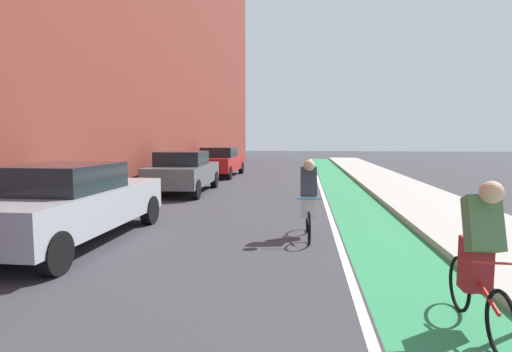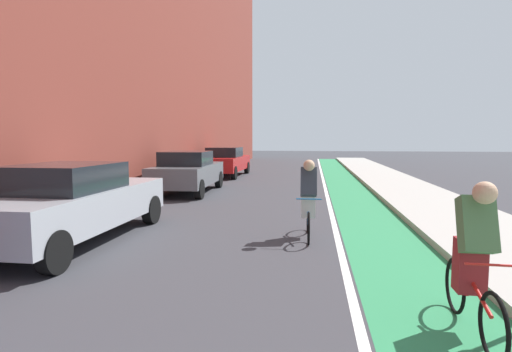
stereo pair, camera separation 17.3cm
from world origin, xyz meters
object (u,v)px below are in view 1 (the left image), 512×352
at_px(parked_sedan_silver, 71,203).
at_px(parked_sedan_red, 220,161).
at_px(cyclist_trailing, 308,196).
at_px(parked_sedan_gray, 184,172).
at_px(cyclist_mid, 480,256).

bearing_deg(parked_sedan_silver, parked_sedan_red, 90.00).
bearing_deg(cyclist_trailing, parked_sedan_red, 109.40).
height_order(parked_sedan_red, cyclist_trailing, cyclist_trailing).
xyz_separation_m(parked_sedan_gray, parked_sedan_red, (-0.00, 6.52, 0.00)).
height_order(parked_sedan_silver, parked_sedan_gray, same).
relative_size(parked_sedan_silver, cyclist_mid, 2.78).
relative_size(parked_sedan_gray, parked_sedan_red, 0.94).
height_order(parked_sedan_gray, cyclist_mid, cyclist_mid).
xyz_separation_m(parked_sedan_silver, cyclist_mid, (6.20, -2.83, 0.02)).
distance_m(parked_sedan_silver, parked_sedan_red, 13.72).
relative_size(cyclist_mid, cyclist_trailing, 1.01).
bearing_deg(cyclist_mid, parked_sedan_red, 110.54).
height_order(parked_sedan_silver, parked_sedan_red, same).
bearing_deg(parked_sedan_red, parked_sedan_gray, -89.98).
xyz_separation_m(parked_sedan_red, cyclist_trailing, (4.49, -12.76, 0.06)).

